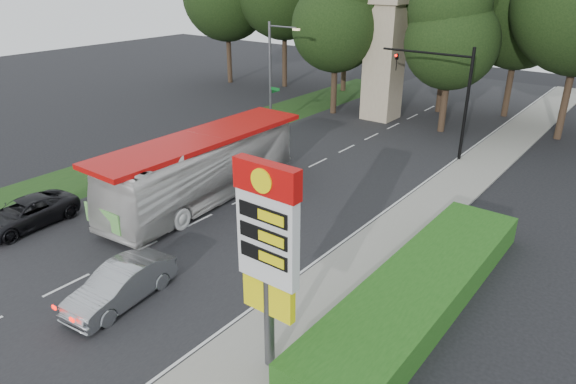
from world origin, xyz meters
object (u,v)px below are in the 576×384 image
Objects in this scene: streetlight_signs at (272,72)px; suv_charcoal at (25,214)px; sedan_silver at (121,285)px; gas_station_pylon at (268,243)px; traffic_signal_mast at (448,86)px; monument at (384,56)px; transit_bus at (204,168)px.

streetlight_signs is 20.23m from suv_charcoal.
sedan_silver is at bearing -65.11° from streetlight_signs.
traffic_signal_mast reaches higher than gas_station_pylon.
streetlight_signs is at bearing 107.87° from sedan_silver.
sedan_silver is at bearing -9.65° from suv_charcoal.
gas_station_pylon is 1.52× the size of sedan_silver.
monument reaches higher than streetlight_signs.
transit_bus is (5.29, -12.27, -2.66)m from streetlight_signs.
traffic_signal_mast is at bearing -38.00° from monument.
transit_bus reaches higher than sedan_silver.
transit_bus is 2.59× the size of suv_charcoal.
gas_station_pylon is at bearing -68.20° from monument.
monument is 20.54m from transit_bus.
transit_bus is at bearing -66.69° from streetlight_signs.
streetlight_signs reaches higher than gas_station_pylon.
monument is 28.52m from suv_charcoal.
monument is at bearing 58.03° from streetlight_signs.
streetlight_signs is at bearing 88.57° from suv_charcoal.
streetlight_signs reaches higher than sedan_silver.
sedan_silver is (-6.54, -0.77, -3.71)m from gas_station_pylon.
gas_station_pylon is at bearing -80.91° from traffic_signal_mast.
monument is at bearing 92.18° from sedan_silver.
traffic_signal_mast is 12.83m from streetlight_signs.
traffic_signal_mast is 1.60× the size of sedan_silver.
gas_station_pylon is 0.54× the size of transit_bus.
monument is 2.23× the size of sedan_silver.
streetlight_signs is 9.44m from monument.
monument is 0.79× the size of transit_bus.
streetlight_signs is 1.62× the size of suv_charcoal.
suv_charcoal is (-4.50, -7.59, -1.10)m from transit_bus.
gas_station_pylon is 0.95× the size of traffic_signal_mast.
monument reaches higher than transit_bus.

